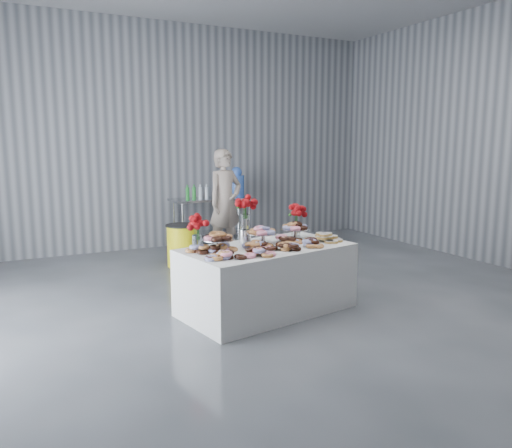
{
  "coord_description": "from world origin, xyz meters",
  "views": [
    {
      "loc": [
        -2.81,
        -4.35,
        1.91
      ],
      "look_at": [
        -0.09,
        1.0,
        0.92
      ],
      "focal_mm": 35.0,
      "sensor_mm": 36.0,
      "label": 1
    }
  ],
  "objects": [
    {
      "name": "ground",
      "position": [
        0.0,
        0.0,
        0.0
      ],
      "size": [
        9.0,
        9.0,
        0.0
      ],
      "primitive_type": "plane",
      "color": "#373A3F",
      "rests_on": "ground"
    },
    {
      "name": "room_walls",
      "position": [
        -0.27,
        0.07,
        2.64
      ],
      "size": [
        8.04,
        9.04,
        4.02
      ],
      "color": "gray",
      "rests_on": "ground"
    },
    {
      "name": "display_table",
      "position": [
        -0.22,
        0.47,
        0.38
      ],
      "size": [
        2.05,
        1.32,
        0.75
      ],
      "primitive_type": "cube",
      "rotation": [
        0.0,
        0.0,
        0.18
      ],
      "color": "silver",
      "rests_on": "ground"
    },
    {
      "name": "prep_table",
      "position": [
        0.57,
        4.1,
        0.62
      ],
      "size": [
        1.5,
        0.6,
        0.9
      ],
      "color": "silver",
      "rests_on": "ground"
    },
    {
      "name": "donut_mounds",
      "position": [
        -0.22,
        0.42,
        0.8
      ],
      "size": [
        1.92,
        1.11,
        0.09
      ],
      "primitive_type": null,
      "rotation": [
        0.0,
        0.0,
        0.18
      ],
      "color": "#B88043",
      "rests_on": "display_table"
    },
    {
      "name": "cake_stand_left",
      "position": [
        -0.79,
        0.53,
        0.89
      ],
      "size": [
        0.36,
        0.36,
        0.17
      ],
      "color": "silver",
      "rests_on": "display_table"
    },
    {
      "name": "cake_stand_mid",
      "position": [
        -0.2,
        0.63,
        0.89
      ],
      "size": [
        0.36,
        0.36,
        0.17
      ],
      "color": "silver",
      "rests_on": "display_table"
    },
    {
      "name": "cake_stand_right",
      "position": [
        0.29,
        0.72,
        0.89
      ],
      "size": [
        0.36,
        0.36,
        0.17
      ],
      "color": "silver",
      "rests_on": "display_table"
    },
    {
      "name": "danish_pile",
      "position": [
        0.54,
        0.46,
        0.81
      ],
      "size": [
        0.48,
        0.48,
        0.11
      ],
      "primitive_type": null,
      "color": "white",
      "rests_on": "display_table"
    },
    {
      "name": "bouquet_left",
      "position": [
        -1.0,
        0.59,
        1.05
      ],
      "size": [
        0.26,
        0.26,
        0.42
      ],
      "color": "white",
      "rests_on": "display_table"
    },
    {
      "name": "bouquet_right",
      "position": [
        0.41,
        0.89,
        1.05
      ],
      "size": [
        0.26,
        0.26,
        0.42
      ],
      "color": "white",
      "rests_on": "display_table"
    },
    {
      "name": "bouquet_center",
      "position": [
        -0.33,
        0.81,
        1.13
      ],
      "size": [
        0.26,
        0.26,
        0.57
      ],
      "color": "silver",
      "rests_on": "display_table"
    },
    {
      "name": "water_jug",
      "position": [
        1.07,
        4.1,
        1.15
      ],
      "size": [
        0.28,
        0.28,
        0.55
      ],
      "color": "#4071DC",
      "rests_on": "prep_table"
    },
    {
      "name": "drink_bottles",
      "position": [
        0.25,
        4.0,
        1.04
      ],
      "size": [
        0.54,
        0.08,
        0.27
      ],
      "primitive_type": null,
      "color": "#268C33",
      "rests_on": "prep_table"
    },
    {
      "name": "person",
      "position": [
        0.52,
        3.36,
        0.9
      ],
      "size": [
        0.74,
        0.58,
        1.8
      ],
      "primitive_type": "imported",
      "rotation": [
        0.0,
        0.0,
        0.26
      ],
      "color": "#CC8C93",
      "rests_on": "ground"
    },
    {
      "name": "trash_barrel",
      "position": [
        -0.4,
        2.93,
        0.33
      ],
      "size": [
        0.51,
        0.51,
        0.65
      ],
      "rotation": [
        0.0,
        0.0,
        -0.44
      ],
      "color": "yellow",
      "rests_on": "ground"
    }
  ]
}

